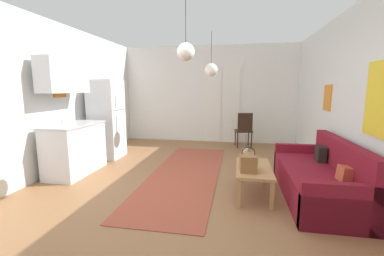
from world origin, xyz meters
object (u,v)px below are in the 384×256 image
at_px(refrigerator, 107,119).
at_px(pendant_lamp_far, 211,70).
at_px(accent_chair, 244,128).
at_px(bamboo_vase, 245,154).
at_px(pendant_lamp_near, 186,52).
at_px(coffee_table, 254,171).
at_px(handbag, 248,162).
at_px(couch, 321,179).

xyz_separation_m(refrigerator, pendant_lamp_far, (2.27, 0.40, 1.07)).
bearing_deg(refrigerator, accent_chair, 26.60).
relative_size(bamboo_vase, accent_chair, 0.45).
distance_m(pendant_lamp_near, pendant_lamp_far, 1.98).
distance_m(coffee_table, pendant_lamp_near, 1.94).
distance_m(handbag, pendant_lamp_near, 1.75).
height_order(refrigerator, pendant_lamp_far, pendant_lamp_far).
relative_size(couch, handbag, 5.90).
bearing_deg(accent_chair, pendant_lamp_far, 45.35).
bearing_deg(bamboo_vase, refrigerator, 158.26).
bearing_deg(pendant_lamp_near, pendant_lamp_far, 85.73).
relative_size(handbag, pendant_lamp_near, 0.41).
bearing_deg(handbag, bamboo_vase, 92.48).
xyz_separation_m(accent_chair, pendant_lamp_far, (-0.76, -1.12, 1.43)).
xyz_separation_m(bamboo_vase, pendant_lamp_near, (-0.87, -0.38, 1.52)).
relative_size(refrigerator, accent_chair, 1.88).
relative_size(coffee_table, pendant_lamp_far, 1.05).
distance_m(couch, pendant_lamp_near, 2.62).
height_order(refrigerator, pendant_lamp_near, pendant_lamp_near).
bearing_deg(couch, handbag, -166.03).
bearing_deg(pendant_lamp_near, handbag, -7.35).
xyz_separation_m(couch, accent_chair, (-1.01, 2.95, 0.24)).
relative_size(refrigerator, pendant_lamp_far, 1.84).
relative_size(couch, pendant_lamp_far, 2.12).
bearing_deg(refrigerator, handbag, -29.28).
distance_m(coffee_table, pendant_lamp_far, 2.61).
bearing_deg(coffee_table, couch, 4.48).
distance_m(bamboo_vase, refrigerator, 3.24).
relative_size(couch, bamboo_vase, 4.79).
distance_m(couch, accent_chair, 3.13).
relative_size(handbag, refrigerator, 0.20).
bearing_deg(refrigerator, pendant_lamp_near, -36.59).
bearing_deg(bamboo_vase, coffee_table, -70.34).
relative_size(coffee_table, pendant_lamp_near, 1.21).
height_order(coffee_table, pendant_lamp_near, pendant_lamp_near).
height_order(bamboo_vase, pendant_lamp_near, pendant_lamp_near).
relative_size(bamboo_vase, pendant_lamp_far, 0.44).
relative_size(coffee_table, handbag, 2.93).
xyz_separation_m(accent_chair, pendant_lamp_near, (-0.91, -3.09, 1.54)).
distance_m(coffee_table, accent_chair, 3.03).
bearing_deg(coffee_table, handbag, -116.45).
bearing_deg(pendant_lamp_far, accent_chair, 55.74).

